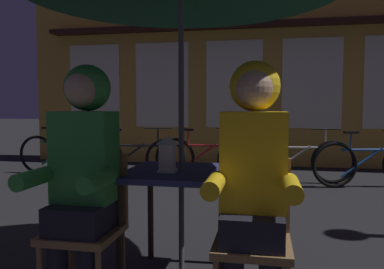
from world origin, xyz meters
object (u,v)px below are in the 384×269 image
(cafe_table, at_px, (181,185))
(person_right_hooded, at_px, (253,166))
(chair_right, at_px, (253,230))
(bicycle_third, at_px, (206,158))
(person_left_hooded, at_px, (83,161))
(bicycle_second, at_px, (134,158))
(chair_left, at_px, (89,220))
(lantern, at_px, (167,153))
(bicycle_nearest, at_px, (64,154))
(bicycle_fifth, at_px, (370,163))
(bicycle_fourth, at_px, (298,161))

(cafe_table, relative_size, person_right_hooded, 0.53)
(chair_right, distance_m, bicycle_third, 3.93)
(bicycle_third, bearing_deg, cafe_table, -83.71)
(person_left_hooded, distance_m, bicycle_second, 3.86)
(chair_left, bearing_deg, chair_right, 0.00)
(lantern, bearing_deg, bicycle_nearest, 127.81)
(bicycle_fifth, bearing_deg, bicycle_third, 176.94)
(person_right_hooded, bearing_deg, bicycle_fifth, 67.86)
(cafe_table, bearing_deg, person_left_hooded, -138.43)
(lantern, relative_size, bicycle_fourth, 0.14)
(chair_left, relative_size, bicycle_third, 0.52)
(chair_right, distance_m, person_right_hooded, 0.36)
(chair_left, distance_m, bicycle_nearest, 4.54)
(bicycle_second, xyz_separation_m, bicycle_fourth, (2.54, 0.19, 0.00))
(chair_left, bearing_deg, cafe_table, 37.55)
(chair_left, relative_size, person_right_hooded, 0.62)
(bicycle_second, height_order, bicycle_fourth, same)
(lantern, xyz_separation_m, bicycle_third, (-0.31, 3.56, -0.51))
(chair_right, distance_m, bicycle_nearest, 5.10)
(bicycle_second, bearing_deg, bicycle_fifth, 1.28)
(lantern, relative_size, person_left_hooded, 0.17)
(cafe_table, distance_m, bicycle_fifth, 3.91)
(cafe_table, xyz_separation_m, bicycle_nearest, (-2.85, 3.49, -0.29))
(bicycle_fourth, bearing_deg, chair_right, -98.27)
(cafe_table, bearing_deg, bicycle_fourth, 73.30)
(bicycle_second, bearing_deg, person_left_hooded, -74.54)
(person_right_hooded, distance_m, bicycle_nearest, 5.17)
(person_right_hooded, bearing_deg, cafe_table, 138.43)
(chair_left, xyz_separation_m, chair_right, (0.96, 0.00, 0.00))
(bicycle_nearest, height_order, bicycle_fifth, same)
(person_left_hooded, relative_size, bicycle_second, 0.83)
(bicycle_nearest, bearing_deg, bicycle_fifth, -1.83)
(chair_right, relative_size, bicycle_second, 0.52)
(cafe_table, height_order, person_right_hooded, person_right_hooded)
(cafe_table, bearing_deg, bicycle_second, 114.70)
(bicycle_fifth, bearing_deg, person_right_hooded, -112.14)
(chair_left, distance_m, chair_right, 0.96)
(chair_right, bearing_deg, lantern, 153.02)
(person_left_hooded, xyz_separation_m, bicycle_fifth, (2.49, 3.76, -0.50))
(bicycle_second, distance_m, bicycle_fourth, 2.54)
(bicycle_third, bearing_deg, bicycle_fourth, -0.52)
(bicycle_second, bearing_deg, bicycle_nearest, 170.17)
(cafe_table, relative_size, chair_left, 0.85)
(person_right_hooded, bearing_deg, bicycle_nearest, 130.35)
(person_left_hooded, distance_m, bicycle_nearest, 4.61)
(chair_left, bearing_deg, bicycle_third, 88.54)
(bicycle_nearest, height_order, bicycle_second, same)
(chair_left, height_order, bicycle_nearest, chair_left)
(bicycle_nearest, bearing_deg, person_left_hooded, -58.84)
(bicycle_third, xyz_separation_m, bicycle_fifth, (2.39, -0.13, 0.00))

